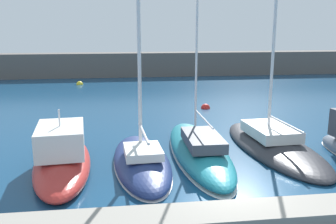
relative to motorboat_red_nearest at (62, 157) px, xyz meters
The scene contains 9 objects.
ground_plane 8.01m from the motorboat_red_nearest, 29.41° to the right, with size 120.00×120.00×0.00m, color navy.
dock_pier 9.08m from the motorboat_red_nearest, 39.87° to the right, with size 21.98×1.57×0.41m, color gray.
breakwater_seawall 34.16m from the motorboat_red_nearest, 78.24° to the left, with size 108.00×2.80×3.12m, color #5B5651.
motorboat_red_nearest is the anchor object (origin of this frame).
sailboat_navy_second 3.73m from the motorboat_red_nearest, ahead, with size 3.05×8.25×15.11m.
sailboat_teal_third 6.79m from the motorboat_red_nearest, ahead, with size 2.63×10.31×18.82m.
sailboat_charcoal_fourth 11.13m from the motorboat_red_nearest, ahead, with size 4.05×10.31×15.78m.
mooring_buoy_red 15.62m from the motorboat_red_nearest, 51.39° to the left, with size 0.75×0.75×0.75m, color red.
mooring_buoy_yellow 26.75m from the motorboat_red_nearest, 93.62° to the left, with size 0.78×0.78×0.78m, color yellow.
Camera 1 is at (-4.24, -13.40, 6.59)m, focal length 40.41 mm.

